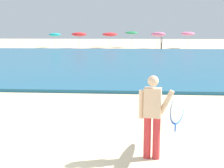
{
  "coord_description": "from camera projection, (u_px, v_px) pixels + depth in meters",
  "views": [
    {
      "loc": [
        2.01,
        -5.99,
        2.62
      ],
      "look_at": [
        1.38,
        2.53,
        1.1
      ],
      "focal_mm": 49.21,
      "sensor_mm": 36.0,
      "label": 1
    }
  ],
  "objects": [
    {
      "name": "beach_umbrella_1",
      "position": [
        79.0,
        34.0,
        42.81
      ],
      "size": [
        2.1,
        2.12,
        2.26
      ],
      "color": "beige",
      "rests_on": "ground"
    },
    {
      "name": "beach_umbrella_5",
      "position": [
        188.0,
        34.0,
        43.22
      ],
      "size": [
        1.9,
        1.92,
        2.35
      ],
      "color": "beige",
      "rests_on": "ground"
    },
    {
      "name": "beach_umbrella_3",
      "position": [
        132.0,
        33.0,
        44.67
      ],
      "size": [
        1.85,
        1.88,
        2.43
      ],
      "color": "beige",
      "rests_on": "ground"
    },
    {
      "name": "ground_plane",
      "position": [
        38.0,
        155.0,
        6.49
      ],
      "size": [
        160.0,
        160.0,
        0.0
      ],
      "primitive_type": "plane",
      "color": "beige"
    },
    {
      "name": "beach_umbrella_4",
      "position": [
        158.0,
        34.0,
        42.0
      ],
      "size": [
        1.96,
        2.0,
        2.35
      ],
      "color": "beige",
      "rests_on": "ground"
    },
    {
      "name": "surfer_with_board",
      "position": [
        163.0,
        111.0,
        6.11
      ],
      "size": [
        1.09,
        2.45,
        1.73
      ],
      "color": "red",
      "rests_on": "ground"
    },
    {
      "name": "beachgoer_near_row_left",
      "position": [
        161.0,
        42.0,
        42.24
      ],
      "size": [
        0.32,
        0.2,
        1.58
      ],
      "color": "#383842",
      "rests_on": "ground"
    },
    {
      "name": "beach_umbrella_0",
      "position": [
        55.0,
        35.0,
        44.36
      ],
      "size": [
        1.72,
        1.74,
        2.14
      ],
      "color": "beige",
      "rests_on": "ground"
    },
    {
      "name": "beach_umbrella_2",
      "position": [
        110.0,
        34.0,
        44.01
      ],
      "size": [
        2.18,
        2.19,
        2.22
      ],
      "color": "beige",
      "rests_on": "ground"
    },
    {
      "name": "sea",
      "position": [
        111.0,
        59.0,
        26.48
      ],
      "size": [
        120.0,
        28.0,
        0.14
      ],
      "primitive_type": "cube",
      "color": "#1E6084",
      "rests_on": "ground"
    }
  ]
}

